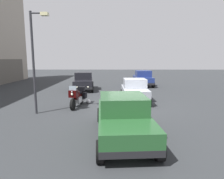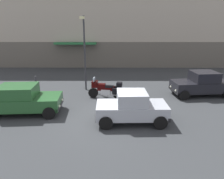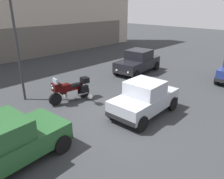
{
  "view_description": "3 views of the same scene",
  "coord_description": "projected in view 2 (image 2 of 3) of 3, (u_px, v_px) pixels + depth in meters",
  "views": [
    {
      "loc": [
        -11.94,
        0.98,
        2.88
      ],
      "look_at": [
        -0.06,
        1.08,
        1.01
      ],
      "focal_mm": 31.63,
      "sensor_mm": 36.0,
      "label": 1
    },
    {
      "loc": [
        0.15,
        -10.09,
        4.63
      ],
      "look_at": [
        0.09,
        1.21,
        1.18
      ],
      "focal_mm": 34.36,
      "sensor_mm": 36.0,
      "label": 2
    },
    {
      "loc": [
        -6.48,
        -5.55,
        4.67
      ],
      "look_at": [
        0.14,
        0.69,
        1.16
      ],
      "focal_mm": 35.61,
      "sensor_mm": 36.0,
      "label": 3
    }
  ],
  "objects": [
    {
      "name": "car_hatchback_near",
      "position": [
        202.0,
        84.0,
        14.33
      ],
      "size": [
        3.99,
        2.14,
        1.64
      ],
      "rotation": [
        0.0,
        0.0,
        3.25
      ],
      "color": "black",
      "rests_on": "ground"
    },
    {
      "name": "helmet",
      "position": [
        119.0,
        99.0,
        13.45
      ],
      "size": [
        0.28,
        0.28,
        0.28
      ],
      "primitive_type": "sphere",
      "color": "silver",
      "rests_on": "ground"
    },
    {
      "name": "car_compact_side",
      "position": [
        132.0,
        107.0,
        10.38
      ],
      "size": [
        3.51,
        1.77,
        1.56
      ],
      "rotation": [
        0.0,
        0.0,
        0.02
      ],
      "color": "#9EA3AD",
      "rests_on": "ground"
    },
    {
      "name": "motorcycle",
      "position": [
        106.0,
        89.0,
        13.86
      ],
      "size": [
        2.26,
        0.88,
        1.36
      ],
      "rotation": [
        0.0,
        0.0,
        3.01
      ],
      "color": "black",
      "rests_on": "ground"
    },
    {
      "name": "ground_plane",
      "position": [
        110.0,
        118.0,
        11.01
      ],
      "size": [
        80.0,
        80.0,
        0.0
      ],
      "primitive_type": "plane",
      "color": "#2D3033"
    },
    {
      "name": "bollard_curbside",
      "position": [
        36.0,
        81.0,
        16.45
      ],
      "size": [
        0.16,
        0.16,
        0.87
      ],
      "color": "#333338",
      "rests_on": "ground"
    },
    {
      "name": "car_sedan_far",
      "position": [
        18.0,
        100.0,
        11.42
      ],
      "size": [
        4.66,
        2.19,
        1.56
      ],
      "rotation": [
        0.0,
        0.0,
        0.07
      ],
      "color": "#235128",
      "rests_on": "ground"
    },
    {
      "name": "building_facade_rear",
      "position": [
        112.0,
        13.0,
        23.34
      ],
      "size": [
        33.23,
        3.4,
        11.67
      ],
      "color": "#A89E8E",
      "rests_on": "ground"
    },
    {
      "name": "streetlamp_curbside",
      "position": [
        84.0,
        47.0,
        14.83
      ],
      "size": [
        0.28,
        0.94,
        5.19
      ],
      "color": "#2D2D33",
      "rests_on": "ground"
    }
  ]
}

